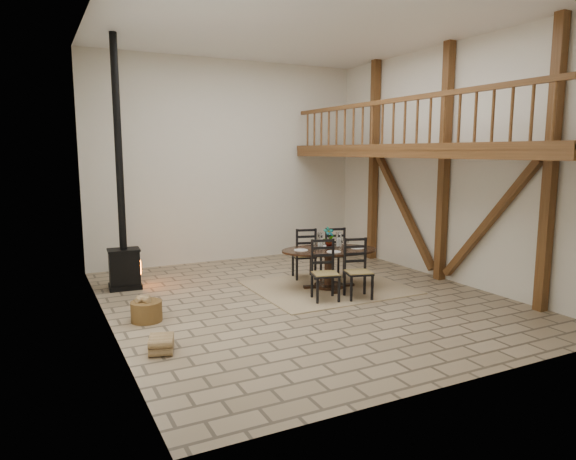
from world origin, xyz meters
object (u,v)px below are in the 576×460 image
dining_table (329,266)px  wood_stove (123,234)px  log_basket (146,310)px  log_stack (161,344)px

dining_table → wood_stove: wood_stove is taller
wood_stove → log_basket: (-0.03, -2.26, -0.95)m
wood_stove → log_basket: size_ratio=9.87×
wood_stove → log_stack: 3.83m
dining_table → wood_stove: 4.21m
log_basket → log_stack: (-0.09, -1.43, -0.07)m
dining_table → wood_stove: (-3.73, 1.83, 0.68)m
dining_table → log_basket: size_ratio=4.71×
log_basket → log_stack: bearing=-93.5°
dining_table → log_basket: (-3.76, -0.43, -0.27)m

